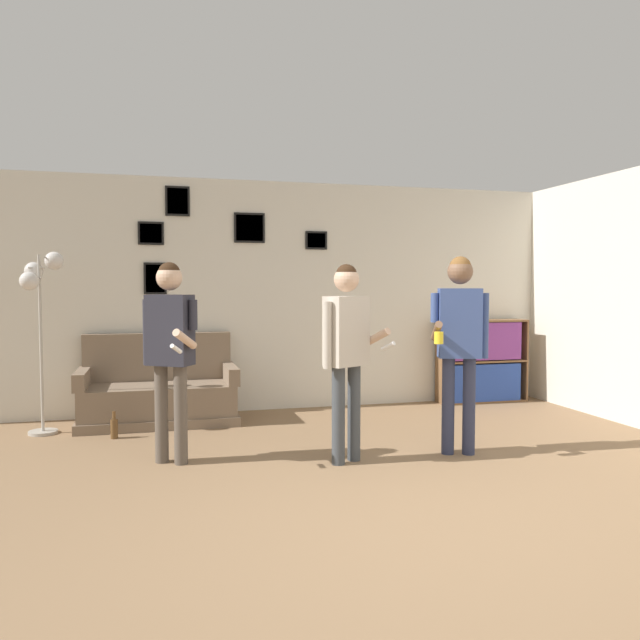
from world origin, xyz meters
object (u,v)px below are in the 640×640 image
bookshelf (482,361)px  person_watcher_holding_cup (459,332)px  bottle_on_floor (114,428)px  person_player_foreground_center (346,341)px  couch (159,394)px  floor_lamp (40,294)px  drinking_cup (476,315)px  person_player_foreground_left (170,340)px

bookshelf → person_watcher_holding_cup: person_watcher_holding_cup is taller
bottle_on_floor → person_watcher_holding_cup: bearing=-24.6°
person_player_foreground_center → person_watcher_holding_cup: 1.03m
bottle_on_floor → bookshelf: bearing=10.6°
couch → bookshelf: 3.99m
couch → bottle_on_floor: 0.79m
person_watcher_holding_cup → floor_lamp: bearing=154.6°
couch → person_player_foreground_center: size_ratio=1.00×
floor_lamp → person_watcher_holding_cup: bearing=-25.4°
floor_lamp → person_watcher_holding_cup: floor_lamp is taller
person_watcher_holding_cup → drinking_cup: bearing=58.1°
person_player_foreground_center → bottle_on_floor: size_ratio=6.24×
bottle_on_floor → drinking_cup: 4.50m
person_player_foreground_left → person_watcher_holding_cup: person_watcher_holding_cup is taller
couch → drinking_cup: drinking_cup is taller
floor_lamp → couch: bearing=12.3°
person_player_foreground_center → floor_lamp: bearing=146.7°
floor_lamp → drinking_cup: size_ratio=15.20×
drinking_cup → person_player_foreground_center: bearing=-137.6°
couch → person_watcher_holding_cup: 3.31m
person_player_foreground_center → bookshelf: bearing=41.3°
person_player_foreground_left → person_watcher_holding_cup: size_ratio=0.97×
bookshelf → floor_lamp: size_ratio=0.63×
bookshelf → person_watcher_holding_cup: (-1.44, -2.17, 0.55)m
couch → floor_lamp: bearing=-167.7°
bookshelf → person_player_foreground_left: 4.32m
bookshelf → person_player_foreground_center: size_ratio=0.69×
floor_lamp → drinking_cup: floor_lamp is taller
floor_lamp → person_player_foreground_center: 3.17m
person_player_foreground_left → floor_lamp: bearing=131.3°
floor_lamp → person_watcher_holding_cup: size_ratio=1.05×
person_player_foreground_left → bottle_on_floor: person_player_foreground_left is taller
person_player_foreground_left → bottle_on_floor: size_ratio=6.30×
bookshelf → bottle_on_floor: bearing=-169.4°
floor_lamp → person_player_foreground_center: size_ratio=1.10×
floor_lamp → person_watcher_holding_cup: (3.66, -1.74, -0.33)m
person_player_foreground_center → drinking_cup: bearing=42.4°
bottle_on_floor → drinking_cup: bearing=10.8°
person_player_foreground_center → couch: bearing=127.3°
couch → bottle_on_floor: bearing=-123.8°
couch → person_watcher_holding_cup: size_ratio=0.96×
person_player_foreground_left → drinking_cup: 4.21m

